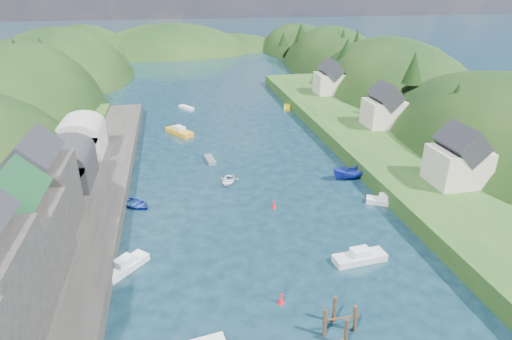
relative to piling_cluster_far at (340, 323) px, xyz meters
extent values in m
plane|color=black|center=(-2.05, 49.14, -1.15)|extent=(600.00, 600.00, 0.00)
ellipsoid|color=black|center=(-47.05, 74.14, -10.25)|extent=(44.00, 75.56, 52.00)
ellipsoid|color=black|center=(-47.05, 117.14, -9.58)|extent=(44.00, 75.56, 48.19)
ellipsoid|color=black|center=(-47.05, 159.14, -7.98)|extent=(44.00, 75.56, 39.00)
ellipsoid|color=black|center=(42.95, 31.14, -8.94)|extent=(36.00, 75.56, 44.49)
ellipsoid|color=black|center=(42.95, 74.14, -9.55)|extent=(36.00, 75.56, 48.00)
ellipsoid|color=black|center=(42.95, 117.14, -8.94)|extent=(36.00, 75.56, 44.49)
ellipsoid|color=black|center=(42.95, 159.14, -7.45)|extent=(36.00, 75.56, 36.00)
ellipsoid|color=black|center=(-12.05, 169.14, -11.15)|extent=(80.00, 60.00, 44.00)
ellipsoid|color=black|center=(15.95, 179.14, -13.15)|extent=(70.00, 56.00, 36.00)
cone|color=black|center=(-41.63, 64.77, 11.25)|extent=(4.73, 4.73, 5.26)
cone|color=black|center=(-44.08, 72.52, 12.49)|extent=(4.34, 4.34, 8.08)
cone|color=black|center=(-39.18, 82.73, 7.33)|extent=(5.28, 5.28, 5.29)
cone|color=black|center=(-45.01, 95.16, 10.95)|extent=(4.77, 4.77, 6.11)
cone|color=black|center=(-38.98, 103.65, 7.55)|extent=(4.07, 4.07, 5.42)
cone|color=black|center=(-43.17, 114.26, 9.18)|extent=(4.56, 4.56, 9.24)
cone|color=black|center=(-45.03, 123.23, 6.62)|extent=(4.75, 4.75, 4.88)
cone|color=black|center=(-39.93, 136.03, 7.47)|extent=(4.27, 4.27, 6.53)
cone|color=black|center=(33.74, 35.73, 8.60)|extent=(5.29, 5.29, 6.25)
cone|color=black|center=(34.21, 50.90, 11.48)|extent=(4.07, 4.07, 6.30)
cone|color=black|center=(36.90, 62.05, 6.88)|extent=(3.40, 3.40, 5.52)
cone|color=black|center=(38.83, 74.35, 9.99)|extent=(4.94, 4.94, 8.22)
cone|color=black|center=(32.86, 81.36, 10.82)|extent=(5.25, 5.25, 5.84)
cone|color=black|center=(38.81, 89.33, 11.26)|extent=(3.36, 3.36, 7.90)
cone|color=black|center=(40.44, 103.41, 9.91)|extent=(4.57, 4.57, 7.80)
cone|color=black|center=(38.44, 118.70, 8.04)|extent=(3.59, 3.59, 6.51)
cone|color=black|center=(34.17, 127.83, 10.61)|extent=(4.14, 4.14, 6.35)
cone|color=black|center=(29.94, 136.36, 7.22)|extent=(3.83, 3.83, 5.44)
cube|color=#2D2B28|center=(-26.05, 19.14, -0.15)|extent=(12.00, 110.00, 2.00)
cube|color=#234719|center=(-33.05, 19.14, 0.10)|extent=(12.00, 110.00, 2.50)
cube|color=#2D2B28|center=(-28.05, 11.14, 4.35)|extent=(8.00, 9.00, 7.00)
cube|color=#1E592D|center=(-28.05, 11.14, 8.81)|extent=(5.88, 9.36, 5.88)
cube|color=#2D2B28|center=(-28.05, 20.14, 4.85)|extent=(7.00, 8.00, 8.00)
cube|color=black|center=(-28.05, 20.14, 9.69)|extent=(5.15, 8.32, 5.15)
cube|color=#2D2D30|center=(-28.05, 32.14, 2.85)|extent=(7.00, 9.00, 4.00)
cylinder|color=#2D2D30|center=(-28.05, 32.14, 4.85)|extent=(7.00, 9.00, 7.00)
cube|color=#B2B2A8|center=(-28.05, 44.14, 2.85)|extent=(7.00, 9.00, 4.00)
cylinder|color=#B2B2A8|center=(-28.05, 44.14, 4.85)|extent=(7.00, 9.00, 7.00)
cube|color=#234719|center=(22.95, 39.14, 0.05)|extent=(16.00, 120.00, 2.40)
cube|color=beige|center=(24.95, 21.14, 3.75)|extent=(7.00, 6.00, 5.00)
cube|color=black|center=(24.95, 21.14, 7.09)|extent=(5.15, 6.24, 5.15)
cube|color=beige|center=(26.95, 47.14, 3.75)|extent=(7.00, 6.00, 5.00)
cube|color=black|center=(26.95, 47.14, 7.09)|extent=(5.15, 6.24, 5.15)
cube|color=beige|center=(25.95, 74.14, 3.75)|extent=(7.00, 6.00, 5.00)
cube|color=black|center=(25.95, 74.14, 7.09)|extent=(5.15, 6.24, 5.15)
cylinder|color=#382314|center=(1.38, 0.00, -0.03)|extent=(0.32, 0.32, 3.44)
cylinder|color=#382314|center=(0.00, 1.38, -0.03)|extent=(0.32, 0.32, 3.44)
cylinder|color=#382314|center=(-1.38, 0.00, -0.03)|extent=(0.32, 0.32, 3.44)
cylinder|color=#382314|center=(0.00, -1.38, -0.03)|extent=(0.32, 0.32, 3.44)
cylinder|color=#382314|center=(0.00, 0.00, 0.55)|extent=(3.30, 0.16, 0.16)
cone|color=red|center=(-4.02, 4.70, -0.70)|extent=(0.70, 0.70, 0.90)
sphere|color=red|center=(-4.02, 4.70, -0.20)|extent=(0.30, 0.30, 0.30)
cone|color=red|center=(-0.33, 23.15, -0.70)|extent=(0.70, 0.70, 0.90)
sphere|color=red|center=(-0.33, 23.15, -0.20)|extent=(0.30, 0.30, 0.30)
cube|color=silver|center=(-9.77, 75.26, -0.87)|extent=(3.70, 4.50, 0.62)
cube|color=silver|center=(6.09, 9.59, -0.78)|extent=(6.06, 2.54, 0.82)
cube|color=silver|center=(6.09, 9.59, 0.02)|extent=(2.19, 1.56, 0.70)
cube|color=gold|center=(14.13, 70.77, -0.88)|extent=(2.46, 4.59, 0.61)
cube|color=orange|center=(-11.96, 56.59, -0.72)|extent=(5.63, 6.91, 0.95)
cube|color=silver|center=(-11.96, 56.59, 0.15)|extent=(2.62, 2.85, 0.70)
cube|color=white|center=(-19.05, 12.87, -0.80)|extent=(5.14, 5.29, 0.78)
cube|color=silver|center=(-19.05, 12.87, -0.02)|extent=(2.27, 2.29, 0.70)
cube|color=silver|center=(14.95, 21.29, -0.83)|extent=(5.23, 3.76, 0.70)
cube|color=silver|center=(14.95, 21.29, -0.10)|extent=(2.10, 1.83, 0.70)
imported|color=#1C2D9B|center=(13.21, 29.74, -0.20)|extent=(5.79, 2.35, 2.21)
imported|color=navy|center=(-18.69, 27.10, -0.82)|extent=(5.56, 5.59, 0.95)
cube|color=#555C61|center=(-7.28, 41.30, -0.90)|extent=(1.89, 4.20, 0.57)
imported|color=white|center=(-5.37, 32.22, -0.88)|extent=(3.96, 4.73, 0.84)
camera|label=1|loc=(-12.55, -26.42, 26.94)|focal=30.00mm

